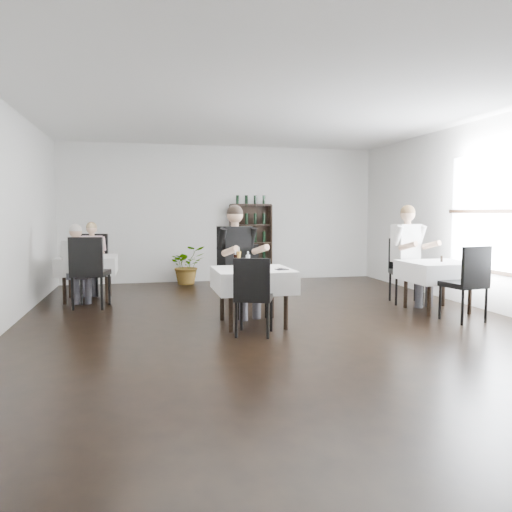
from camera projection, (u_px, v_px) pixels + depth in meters
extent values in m
plane|color=black|center=(274.00, 323.00, 6.89)|extent=(9.00, 9.00, 0.00)
plane|color=white|center=(275.00, 102.00, 6.63)|extent=(9.00, 9.00, 0.00)
plane|color=white|center=(223.00, 214.00, 11.13)|extent=(7.00, 0.00, 7.00)
plane|color=white|center=(498.00, 215.00, 7.53)|extent=(0.00, 9.00, 9.00)
cube|color=white|center=(497.00, 211.00, 7.52)|extent=(0.03, 2.20, 1.80)
cube|color=black|center=(493.00, 272.00, 7.60)|extent=(0.05, 2.30, 0.06)
cube|color=black|center=(251.00, 276.00, 11.21)|extent=(0.90, 0.28, 0.20)
cylinder|color=black|center=(231.00, 305.00, 6.36)|extent=(0.06, 0.06, 0.71)
cylinder|color=black|center=(222.00, 296.00, 7.07)|extent=(0.06, 0.06, 0.71)
cylinder|color=black|center=(286.00, 303.00, 6.52)|extent=(0.06, 0.06, 0.71)
cylinder|color=black|center=(272.00, 294.00, 7.23)|extent=(0.06, 0.06, 0.71)
cube|color=black|center=(253.00, 272.00, 6.76)|extent=(0.85, 0.85, 0.04)
cube|color=white|center=(253.00, 280.00, 6.77)|extent=(1.03, 1.03, 0.30)
cylinder|color=black|center=(64.00, 283.00, 8.29)|extent=(0.06, 0.06, 0.71)
cylinder|color=black|center=(70.00, 278.00, 8.95)|extent=(0.06, 0.06, 0.71)
cylinder|color=black|center=(107.00, 282.00, 8.44)|extent=(0.06, 0.06, 0.71)
cylinder|color=black|center=(109.00, 277.00, 9.10)|extent=(0.06, 0.06, 0.71)
cube|color=black|center=(87.00, 259.00, 8.66)|extent=(0.80, 0.80, 0.04)
cube|color=white|center=(87.00, 265.00, 8.67)|extent=(0.98, 0.98, 0.30)
cylinder|color=black|center=(429.00, 293.00, 7.34)|extent=(0.06, 0.06, 0.71)
cylinder|color=black|center=(406.00, 286.00, 8.00)|extent=(0.06, 0.06, 0.71)
cylinder|color=black|center=(470.00, 291.00, 7.49)|extent=(0.06, 0.06, 0.71)
cylinder|color=black|center=(444.00, 285.00, 8.15)|extent=(0.06, 0.06, 0.71)
cube|color=black|center=(438.00, 264.00, 7.71)|extent=(0.80, 0.80, 0.04)
cube|color=white|center=(437.00, 271.00, 7.72)|extent=(0.98, 0.98, 0.30)
imported|color=#2C6121|center=(187.00, 265.00, 10.64)|extent=(0.87, 0.79, 0.83)
cylinder|color=black|center=(239.00, 303.00, 7.10)|extent=(0.04, 0.04, 0.48)
cylinder|color=black|center=(230.00, 299.00, 7.49)|extent=(0.04, 0.04, 0.48)
cylinder|color=black|center=(266.00, 302.00, 7.25)|extent=(0.04, 0.04, 0.48)
cylinder|color=black|center=(256.00, 297.00, 7.63)|extent=(0.04, 0.04, 0.48)
cube|color=black|center=(248.00, 282.00, 7.34)|extent=(0.54, 0.54, 0.07)
cube|color=black|center=(243.00, 262.00, 7.52)|extent=(0.48, 0.11, 0.52)
cylinder|color=black|center=(271.00, 314.00, 6.42)|extent=(0.04, 0.04, 0.45)
cylinder|color=black|center=(268.00, 321.00, 6.03)|extent=(0.04, 0.04, 0.45)
cylinder|color=black|center=(241.00, 313.00, 6.47)|extent=(0.04, 0.04, 0.45)
cylinder|color=black|center=(236.00, 320.00, 6.09)|extent=(0.04, 0.04, 0.45)
cube|color=black|center=(254.00, 297.00, 6.23)|extent=(0.58, 0.58, 0.07)
cube|color=black|center=(252.00, 278.00, 6.01)|extent=(0.44, 0.20, 0.49)
cylinder|color=black|center=(73.00, 282.00, 9.10)|extent=(0.04, 0.04, 0.51)
cylinder|color=black|center=(84.00, 279.00, 9.54)|extent=(0.04, 0.04, 0.51)
cylinder|color=black|center=(97.00, 283.00, 9.06)|extent=(0.04, 0.04, 0.51)
cylinder|color=black|center=(107.00, 279.00, 9.50)|extent=(0.04, 0.04, 0.51)
cube|color=black|center=(90.00, 265.00, 9.28)|extent=(0.65, 0.65, 0.08)
cube|color=black|center=(95.00, 248.00, 9.48)|extent=(0.51, 0.21, 0.56)
cylinder|color=black|center=(109.00, 289.00, 8.26)|extent=(0.04, 0.04, 0.52)
cylinder|color=black|center=(102.00, 294.00, 7.81)|extent=(0.04, 0.04, 0.52)
cylinder|color=black|center=(82.00, 289.00, 8.25)|extent=(0.04, 0.04, 0.52)
cylinder|color=black|center=(72.00, 294.00, 7.80)|extent=(0.04, 0.04, 0.52)
cube|color=black|center=(91.00, 273.00, 8.00)|extent=(0.61, 0.61, 0.08)
cube|color=black|center=(86.00, 255.00, 7.74)|extent=(0.53, 0.15, 0.57)
cylinder|color=black|center=(396.00, 290.00, 8.22)|extent=(0.04, 0.04, 0.50)
cylinder|color=black|center=(390.00, 287.00, 8.65)|extent=(0.04, 0.04, 0.50)
cylinder|color=black|center=(423.00, 291.00, 8.20)|extent=(0.04, 0.04, 0.50)
cylinder|color=black|center=(415.00, 287.00, 8.63)|extent=(0.04, 0.04, 0.50)
cube|color=black|center=(406.00, 272.00, 8.40)|extent=(0.60, 0.60, 0.08)
cube|color=black|center=(403.00, 254.00, 8.60)|extent=(0.49, 0.18, 0.54)
cylinder|color=black|center=(463.00, 300.00, 7.32)|extent=(0.04, 0.04, 0.49)
cylinder|color=black|center=(486.00, 305.00, 6.92)|extent=(0.04, 0.04, 0.49)
cylinder|color=black|center=(440.00, 302.00, 7.16)|extent=(0.04, 0.04, 0.49)
cylinder|color=black|center=(462.00, 308.00, 6.76)|extent=(0.04, 0.04, 0.49)
cube|color=black|center=(463.00, 284.00, 7.02)|extent=(0.56, 0.56, 0.07)
cube|color=black|center=(477.00, 266.00, 6.79)|extent=(0.49, 0.13, 0.53)
cube|color=#404048|center=(236.00, 274.00, 7.20)|extent=(0.33, 0.50, 0.16)
cylinder|color=#404048|center=(243.00, 301.00, 7.07)|extent=(0.13, 0.13, 0.56)
cube|color=#404048|center=(249.00, 273.00, 7.33)|extent=(0.33, 0.50, 0.16)
cylinder|color=#404048|center=(257.00, 299.00, 7.20)|extent=(0.13, 0.13, 0.56)
cube|color=black|center=(234.00, 247.00, 7.41)|extent=(0.52, 0.40, 0.63)
cylinder|color=tan|center=(230.00, 251.00, 7.01)|extent=(0.22, 0.36, 0.18)
cylinder|color=tan|center=(260.00, 249.00, 7.31)|extent=(0.22, 0.36, 0.18)
sphere|color=tan|center=(235.00, 215.00, 7.35)|extent=(0.24, 0.24, 0.24)
sphere|color=black|center=(235.00, 213.00, 7.35)|extent=(0.24, 0.24, 0.24)
cube|color=#404048|center=(85.00, 267.00, 9.23)|extent=(0.18, 0.41, 0.13)
cylinder|color=#404048|center=(84.00, 284.00, 9.09)|extent=(0.10, 0.10, 0.46)
cube|color=#404048|center=(96.00, 267.00, 9.24)|extent=(0.18, 0.41, 0.13)
cylinder|color=#404048|center=(94.00, 284.00, 9.10)|extent=(0.10, 0.10, 0.46)
cube|color=beige|center=(92.00, 250.00, 9.39)|extent=(0.40, 0.25, 0.52)
cylinder|color=tan|center=(77.00, 252.00, 9.12)|extent=(0.11, 0.30, 0.15)
cylinder|color=tan|center=(101.00, 251.00, 9.16)|extent=(0.11, 0.30, 0.15)
sphere|color=tan|center=(92.00, 229.00, 9.33)|extent=(0.20, 0.20, 0.20)
sphere|color=olive|center=(92.00, 227.00, 9.33)|extent=(0.20, 0.20, 0.20)
cube|color=#404048|center=(85.00, 274.00, 8.16)|extent=(0.18, 0.40, 0.13)
cylinder|color=#404048|center=(88.00, 290.00, 8.35)|extent=(0.10, 0.10, 0.46)
cube|color=#404048|center=(74.00, 274.00, 8.14)|extent=(0.18, 0.40, 0.13)
cylinder|color=#404048|center=(77.00, 291.00, 8.33)|extent=(0.10, 0.10, 0.46)
cube|color=silver|center=(76.00, 256.00, 7.95)|extent=(0.39, 0.25, 0.51)
cylinder|color=tan|center=(93.00, 256.00, 8.22)|extent=(0.11, 0.30, 0.14)
cylinder|color=tan|center=(66.00, 256.00, 8.18)|extent=(0.11, 0.30, 0.14)
sphere|color=tan|center=(76.00, 232.00, 7.93)|extent=(0.20, 0.20, 0.20)
sphere|color=beige|center=(76.00, 230.00, 7.93)|extent=(0.20, 0.20, 0.20)
cube|color=#404048|center=(410.00, 267.00, 8.16)|extent=(0.29, 0.51, 0.16)
cylinder|color=#404048|center=(419.00, 290.00, 8.02)|extent=(0.13, 0.13, 0.56)
cube|color=#404048|center=(420.00, 266.00, 8.27)|extent=(0.29, 0.51, 0.16)
cylinder|color=#404048|center=(429.00, 289.00, 8.12)|extent=(0.13, 0.13, 0.56)
cube|color=silver|center=(406.00, 243.00, 8.38)|extent=(0.51, 0.37, 0.63)
cylinder|color=tan|center=(408.00, 246.00, 7.98)|extent=(0.19, 0.37, 0.18)
cylinder|color=tan|center=(431.00, 245.00, 8.23)|extent=(0.19, 0.37, 0.18)
sphere|color=tan|center=(408.00, 214.00, 8.31)|extent=(0.24, 0.24, 0.24)
sphere|color=brown|center=(408.00, 212.00, 8.31)|extent=(0.24, 0.24, 0.24)
cube|color=white|center=(255.00, 266.00, 7.02)|extent=(0.27, 0.27, 0.02)
cube|color=#5E2B1B|center=(253.00, 265.00, 6.99)|extent=(0.11, 0.10, 0.02)
sphere|color=#3E771F|center=(258.00, 263.00, 7.06)|extent=(0.05, 0.05, 0.05)
cube|color=olive|center=(257.00, 265.00, 6.97)|extent=(0.08, 0.06, 0.02)
cube|color=white|center=(256.00, 270.00, 6.51)|extent=(0.34, 0.34, 0.02)
cube|color=#5E2B1B|center=(254.00, 269.00, 6.48)|extent=(0.13, 0.13, 0.02)
sphere|color=#3E771F|center=(260.00, 267.00, 6.56)|extent=(0.06, 0.06, 0.06)
cube|color=olive|center=(259.00, 269.00, 6.45)|extent=(0.10, 0.08, 0.02)
cone|color=black|center=(235.00, 262.00, 6.61)|extent=(0.06, 0.06, 0.21)
cylinder|color=silver|center=(235.00, 253.00, 6.60)|extent=(0.02, 0.02, 0.05)
cone|color=#BD8630|center=(239.00, 260.00, 6.84)|extent=(0.07, 0.07, 0.23)
cylinder|color=silver|center=(239.00, 249.00, 6.82)|extent=(0.02, 0.02, 0.06)
cylinder|color=silver|center=(248.00, 262.00, 6.71)|extent=(0.06, 0.06, 0.19)
cylinder|color=#AC090E|center=(248.00, 263.00, 6.71)|extent=(0.06, 0.06, 0.05)
cylinder|color=silver|center=(248.00, 253.00, 6.70)|extent=(0.02, 0.02, 0.05)
cube|color=black|center=(282.00, 269.00, 6.65)|extent=(0.18, 0.15, 0.01)
cylinder|color=silver|center=(280.00, 269.00, 6.65)|extent=(0.03, 0.18, 0.01)
cylinder|color=silver|center=(283.00, 269.00, 6.66)|extent=(0.04, 0.18, 0.01)
cylinder|color=black|center=(442.00, 259.00, 7.71)|extent=(0.05, 0.05, 0.09)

